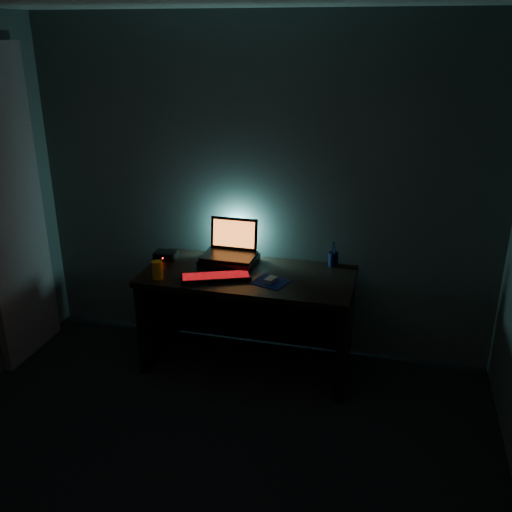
{
  "coord_description": "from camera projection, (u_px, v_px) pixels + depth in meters",
  "views": [
    {
      "loc": [
        0.97,
        -1.97,
        2.35
      ],
      "look_at": [
        0.07,
        1.57,
        0.91
      ],
      "focal_mm": 40.0,
      "sensor_mm": 36.0,
      "label": 1
    }
  ],
  "objects": [
    {
      "name": "pen_cup",
      "position": [
        333.0,
        259.0,
        4.17
      ],
      "size": [
        0.08,
        0.08,
        0.1
      ],
      "primitive_type": "cylinder",
      "rotation": [
        0.0,
        0.0,
        -0.06
      ],
      "color": "black",
      "rests_on": "desk"
    },
    {
      "name": "juice_glass",
      "position": [
        157.0,
        270.0,
        3.95
      ],
      "size": [
        0.09,
        0.09,
        0.13
      ],
      "primitive_type": "cylinder",
      "rotation": [
        0.0,
        0.0,
        0.21
      ],
      "color": "orange",
      "rests_on": "desk"
    },
    {
      "name": "desk",
      "position": [
        250.0,
        303.0,
        4.19
      ],
      "size": [
        1.5,
        0.7,
        0.75
      ],
      "color": "black",
      "rests_on": "ground"
    },
    {
      "name": "mouse",
      "position": [
        271.0,
        280.0,
        3.9
      ],
      "size": [
        0.08,
        0.11,
        0.03
      ],
      "primitive_type": "cube",
      "rotation": [
        0.0,
        0.0,
        -0.3
      ],
      "color": "gray",
      "rests_on": "mousepad"
    },
    {
      "name": "laptop",
      "position": [
        231.0,
        247.0,
        4.21
      ],
      "size": [
        0.38,
        0.29,
        0.26
      ],
      "rotation": [
        0.0,
        0.0,
        -0.01
      ],
      "color": "black",
      "rests_on": "riser"
    },
    {
      "name": "curtain",
      "position": [
        12.0,
        210.0,
        4.11
      ],
      "size": [
        0.06,
        0.65,
        2.3
      ],
      "primitive_type": "cube",
      "color": "tan",
      "rests_on": "ground"
    },
    {
      "name": "router",
      "position": [
        166.0,
        255.0,
        4.31
      ],
      "size": [
        0.17,
        0.14,
        0.05
      ],
      "rotation": [
        0.0,
        0.0,
        0.05
      ],
      "color": "black",
      "rests_on": "desk"
    },
    {
      "name": "keyboard",
      "position": [
        216.0,
        277.0,
        3.96
      ],
      "size": [
        0.5,
        0.32,
        0.03
      ],
      "rotation": [
        0.0,
        0.0,
        0.39
      ],
      "color": "black",
      "rests_on": "desk"
    },
    {
      "name": "room",
      "position": [
        148.0,
        312.0,
        2.41
      ],
      "size": [
        3.5,
        4.0,
        2.5
      ],
      "color": "black",
      "rests_on": "ground"
    },
    {
      "name": "riser",
      "position": [
        229.0,
        261.0,
        4.2
      ],
      "size": [
        0.4,
        0.31,
        0.06
      ],
      "primitive_type": "cube",
      "rotation": [
        0.0,
        0.0,
        -0.01
      ],
      "color": "black",
      "rests_on": "desk"
    },
    {
      "name": "mousepad",
      "position": [
        271.0,
        282.0,
        3.91
      ],
      "size": [
        0.27,
        0.26,
        0.0
      ],
      "primitive_type": "cube",
      "rotation": [
        0.0,
        0.0,
        -0.3
      ],
      "color": "navy",
      "rests_on": "desk"
    }
  ]
}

